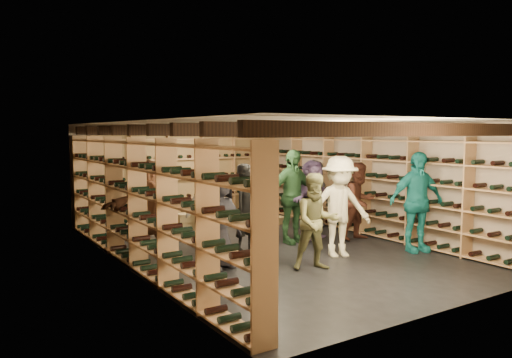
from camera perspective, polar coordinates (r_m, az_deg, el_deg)
The scene contains 22 objects.
ground at distance 9.70m, azimuth 1.38°, elevation -7.90°, with size 8.00×8.00×0.00m, color black.
walls at distance 9.49m, azimuth 1.40°, elevation -0.83°, with size 5.52×8.02×2.40m.
ceiling at distance 9.44m, azimuth 1.41°, elevation 6.43°, with size 5.50×8.00×0.01m, color beige.
ceiling_joists at distance 9.44m, azimuth 1.41°, elevation 5.58°, with size 5.40×7.12×0.18m.
wine_rack_left at distance 8.36m, azimuth -13.39°, elevation -2.68°, with size 0.32×7.50×2.15m.
wine_rack_right at distance 11.14m, azimuth 12.42°, elevation -0.68°, with size 0.32×7.50×2.15m.
wine_rack_back at distance 12.84m, azimuth -8.20°, elevation 0.18°, with size 4.70×0.30×2.15m.
crate_stack_left at distance 11.34m, azimuth -7.09°, elevation -4.68°, with size 0.55×0.41×0.51m.
crate_stack_right at distance 10.76m, azimuth -7.65°, elevation -5.23°, with size 0.54×0.39×0.51m.
crate_loose at distance 12.19m, azimuth 2.21°, elevation -4.75°, with size 0.50×0.33×0.17m, color tan.
person_0 at distance 8.15m, azimuth -4.22°, elevation -4.77°, with size 0.77×0.50×1.58m, color black.
person_1 at distance 9.27m, azimuth -1.07°, elevation -3.33°, with size 0.60×0.39×1.65m, color black.
person_2 at distance 8.13m, azimuth 6.92°, elevation -4.87°, with size 0.76×0.59×1.57m, color brown.
person_3 at distance 9.01m, azimuth 9.51°, elevation -3.14°, with size 1.17×0.67×1.81m, color beige.
person_4 at distance 9.74m, azimuth 17.86°, elevation -2.50°, with size 1.10×0.46×1.87m, color teal.
person_5 at distance 9.04m, azimuth -12.11°, elevation -3.35°, with size 1.62×0.52×1.75m, color brown.
person_7 at distance 10.80m, azimuth 0.45°, elevation -1.75°, with size 0.65×0.42×1.77m, color gray.
person_8 at distance 10.52m, azimuth 11.75°, elevation -2.51°, with size 0.78×0.61×1.61m, color #4D251A.
person_9 at distance 10.35m, azimuth -5.41°, elevation -2.70°, with size 1.00×0.58×1.55m, color #A6A196.
person_10 at distance 10.01m, azimuth 4.12°, elevation -2.01°, with size 1.10×0.46×1.89m, color #264F2A.
person_11 at distance 10.47m, azimuth 6.48°, elevation -2.34°, with size 1.53×0.49×1.65m, color slate.
person_12 at distance 11.87m, azimuth 6.62°, elevation -1.61°, with size 0.77×0.50×1.58m, color #38373E.
Camera 1 is at (-5.28, -7.82, 2.22)m, focal length 35.00 mm.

